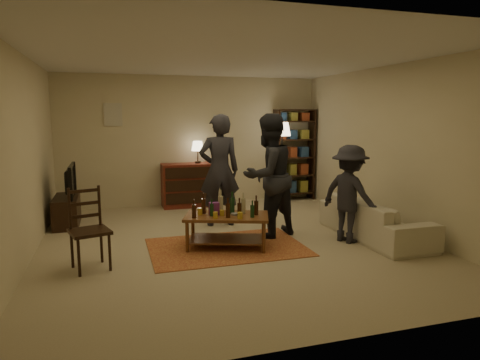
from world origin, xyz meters
name	(u,v)px	position (x,y,z in m)	size (l,w,h in m)	color
floor	(231,242)	(0.00, 0.00, 0.00)	(6.00, 6.00, 0.00)	#C6B793
room_shell	(161,119)	(-0.65, 2.98, 1.81)	(6.00, 6.00, 6.00)	beige
rug	(227,247)	(-0.13, -0.23, 0.01)	(2.20, 1.50, 0.01)	maroon
coffee_table	(226,219)	(-0.14, -0.23, 0.42)	(1.32, 1.00, 0.82)	brown
dining_chair	(88,225)	(-1.99, -0.52, 0.55)	(0.56, 0.56, 1.03)	black
tv_stand	(67,203)	(-2.44, 1.80, 0.38)	(0.40, 1.00, 1.06)	black
dresser	(187,184)	(-0.19, 2.71, 0.48)	(1.00, 0.50, 1.36)	maroon
bookshelf	(294,154)	(2.25, 2.78, 1.03)	(0.90, 0.34, 2.02)	black
floor_lamp	(282,135)	(1.76, 2.31, 1.48)	(0.36, 0.36, 1.74)	black
sofa	(374,218)	(2.20, -0.40, 0.30)	(2.08, 0.81, 0.61)	beige
person_left	(219,170)	(0.09, 1.05, 0.96)	(0.70, 0.46, 1.91)	#2A2932
person_right	(268,176)	(0.65, 0.17, 0.96)	(0.93, 0.73, 1.92)	#212228
person_by_sofa	(350,194)	(1.70, -0.47, 0.73)	(0.94, 0.54, 1.46)	#26262D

